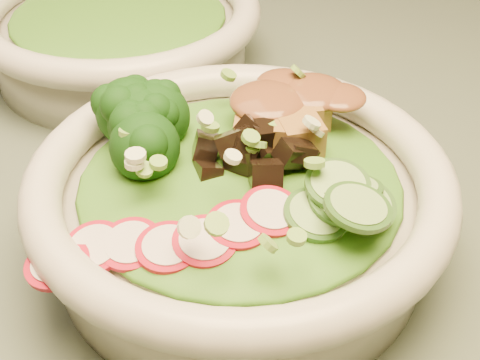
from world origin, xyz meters
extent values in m
cube|color=#485748|center=(0.00, 0.00, 0.73)|extent=(1.20, 0.80, 0.03)
cylinder|color=beige|center=(-0.17, -0.05, 0.78)|extent=(0.25, 0.25, 0.05)
torus|color=beige|center=(-0.17, -0.05, 0.81)|extent=(0.28, 0.28, 0.03)
cylinder|color=beige|center=(-0.23, 0.22, 0.78)|extent=(0.24, 0.24, 0.05)
torus|color=beige|center=(-0.23, 0.22, 0.81)|extent=(0.27, 0.27, 0.03)
ellipsoid|color=#235F14|center=(-0.17, -0.05, 0.81)|extent=(0.21, 0.21, 0.02)
ellipsoid|color=#235F14|center=(-0.23, 0.22, 0.81)|extent=(0.18, 0.18, 0.02)
ellipsoid|color=brown|center=(-0.12, -0.01, 0.84)|extent=(0.07, 0.06, 0.02)
camera|label=1|loc=(-0.23, -0.39, 1.08)|focal=50.00mm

